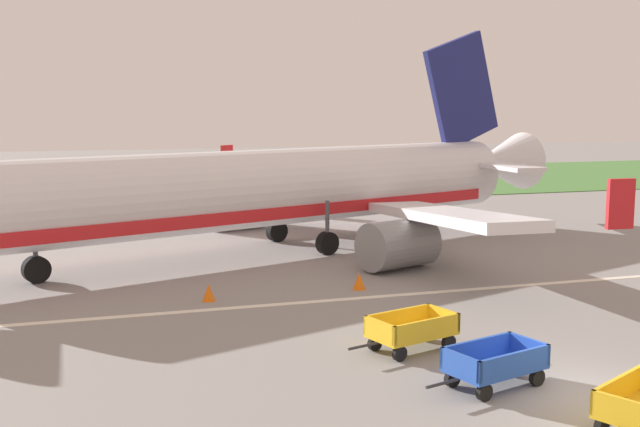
% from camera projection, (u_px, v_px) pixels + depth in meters
% --- Properties ---
extents(ground_plane, '(220.00, 220.00, 0.00)m').
position_uv_depth(ground_plane, '(574.00, 391.00, 19.45)').
color(ground_plane, gray).
extents(grass_strip, '(220.00, 28.00, 0.06)m').
position_uv_depth(grass_strip, '(219.00, 185.00, 68.83)').
color(grass_strip, '#477A38').
rests_on(grass_strip, ground).
extents(apron_stripe, '(120.00, 0.36, 0.01)m').
position_uv_depth(apron_stripe, '(408.00, 294.00, 29.30)').
color(apron_stripe, silver).
rests_on(apron_stripe, ground).
extents(airplane, '(36.59, 29.76, 11.34)m').
position_uv_depth(airplane, '(276.00, 189.00, 37.56)').
color(airplane, silver).
rests_on(airplane, ground).
extents(baggage_cart_second_in_row, '(3.62, 2.04, 1.07)m').
position_uv_depth(baggage_cart_second_in_row, '(495.00, 364.00, 19.68)').
color(baggage_cart_second_in_row, '#234CB2').
rests_on(baggage_cart_second_in_row, ground).
extents(baggage_cart_third_in_row, '(3.61, 2.07, 1.07)m').
position_uv_depth(baggage_cart_third_in_row, '(412.00, 330.00, 22.59)').
color(baggage_cart_third_in_row, gold).
rests_on(baggage_cart_third_in_row, ground).
extents(traffic_cone_near_plane, '(0.51, 0.51, 0.67)m').
position_uv_depth(traffic_cone_near_plane, '(359.00, 281.00, 30.06)').
color(traffic_cone_near_plane, orange).
rests_on(traffic_cone_near_plane, ground).
extents(traffic_cone_mid_apron, '(0.48, 0.48, 0.63)m').
position_uv_depth(traffic_cone_mid_apron, '(209.00, 293.00, 28.29)').
color(traffic_cone_mid_apron, orange).
rests_on(traffic_cone_mid_apron, ground).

